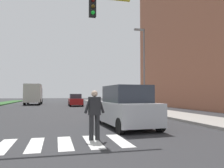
{
  "coord_description": "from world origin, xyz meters",
  "views": [
    {
      "loc": [
        0.14,
        1.32,
        1.55
      ],
      "look_at": [
        4.27,
        17.82,
        2.35
      ],
      "focal_mm": 36.14,
      "sensor_mm": 36.0,
      "label": 1
    }
  ],
  "objects_px": {
    "sedan_midblock": "(75,100)",
    "truck_box_delivery": "(34,94)",
    "street_lamp_right": "(143,62)",
    "sedan_distant": "(74,98)",
    "pedestrian_performer": "(94,113)",
    "suv_crossing": "(125,107)"
  },
  "relations": [
    {
      "from": "sedan_midblock",
      "to": "truck_box_delivery",
      "type": "bearing_deg",
      "value": 134.99
    },
    {
      "from": "street_lamp_right",
      "to": "sedan_distant",
      "type": "bearing_deg",
      "value": 99.09
    },
    {
      "from": "street_lamp_right",
      "to": "truck_box_delivery",
      "type": "height_order",
      "value": "street_lamp_right"
    },
    {
      "from": "pedestrian_performer",
      "to": "suv_crossing",
      "type": "height_order",
      "value": "suv_crossing"
    },
    {
      "from": "pedestrian_performer",
      "to": "truck_box_delivery",
      "type": "distance_m",
      "value": 29.34
    },
    {
      "from": "street_lamp_right",
      "to": "suv_crossing",
      "type": "xyz_separation_m",
      "value": [
        -4.57,
        -8.99,
        -3.66
      ]
    },
    {
      "from": "street_lamp_right",
      "to": "sedan_distant",
      "type": "height_order",
      "value": "street_lamp_right"
    },
    {
      "from": "sedan_midblock",
      "to": "street_lamp_right",
      "type": "bearing_deg",
      "value": -65.33
    },
    {
      "from": "pedestrian_performer",
      "to": "sedan_distant",
      "type": "xyz_separation_m",
      "value": [
        2.27,
        38.23,
        -0.16
      ]
    },
    {
      "from": "suv_crossing",
      "to": "truck_box_delivery",
      "type": "distance_m",
      "value": 27.09
    },
    {
      "from": "street_lamp_right",
      "to": "sedan_midblock",
      "type": "height_order",
      "value": "street_lamp_right"
    },
    {
      "from": "sedan_midblock",
      "to": "truck_box_delivery",
      "type": "distance_m",
      "value": 8.4
    },
    {
      "from": "street_lamp_right",
      "to": "pedestrian_performer",
      "type": "bearing_deg",
      "value": -119.13
    },
    {
      "from": "pedestrian_performer",
      "to": "sedan_distant",
      "type": "height_order",
      "value": "pedestrian_performer"
    },
    {
      "from": "sedan_distant",
      "to": "suv_crossing",
      "type": "bearing_deg",
      "value": -90.52
    },
    {
      "from": "street_lamp_right",
      "to": "sedan_midblock",
      "type": "bearing_deg",
      "value": 114.67
    },
    {
      "from": "pedestrian_performer",
      "to": "sedan_midblock",
      "type": "bearing_deg",
      "value": 86.8
    },
    {
      "from": "pedestrian_performer",
      "to": "suv_crossing",
      "type": "bearing_deg",
      "value": 54.18
    },
    {
      "from": "suv_crossing",
      "to": "sedan_distant",
      "type": "xyz_separation_m",
      "value": [
        0.32,
        35.54,
        -0.16
      ]
    },
    {
      "from": "suv_crossing",
      "to": "sedan_distant",
      "type": "bearing_deg",
      "value": 89.48
    },
    {
      "from": "street_lamp_right",
      "to": "truck_box_delivery",
      "type": "distance_m",
      "value": 20.76
    },
    {
      "from": "suv_crossing",
      "to": "sedan_distant",
      "type": "height_order",
      "value": "suv_crossing"
    }
  ]
}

